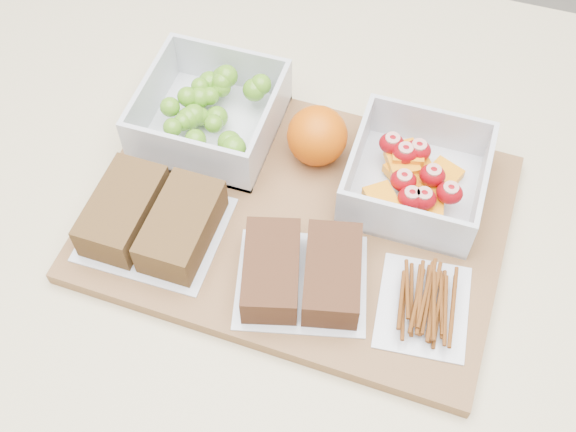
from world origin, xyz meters
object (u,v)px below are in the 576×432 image
cutting_board (298,218)px  sandwich_bag_center (302,273)px  pretzel_bag (425,302)px  sandwich_bag_left (152,219)px  fruit_container (415,178)px  orange (317,136)px  grape_container (212,112)px

cutting_board → sandwich_bag_center: sandwich_bag_center is taller
sandwich_bag_center → pretzel_bag: 0.12m
sandwich_bag_left → pretzel_bag: 0.28m
fruit_container → orange: bearing=172.0°
cutting_board → grape_container: bearing=147.9°
cutting_board → orange: size_ratio=6.49×
sandwich_bag_center → pretzel_bag: (0.12, 0.01, -0.01)m
grape_container → fruit_container: (0.23, -0.02, -0.00)m
sandwich_bag_left → orange: bearing=48.1°
pretzel_bag → orange: bearing=135.5°
orange → sandwich_bag_center: orange is taller
grape_container → pretzel_bag: (0.27, -0.15, -0.01)m
fruit_container → sandwich_bag_center: fruit_container is taller
cutting_board → sandwich_bag_left: bearing=-152.9°
cutting_board → pretzel_bag: bearing=-23.3°
cutting_board → grape_container: (-0.12, 0.08, 0.03)m
sandwich_bag_center → orange: bearing=101.3°
sandwich_bag_left → sandwich_bag_center: size_ratio=0.92×
grape_container → cutting_board: bearing=-33.5°
grape_container → orange: bearing=-1.2°
cutting_board → fruit_container: 0.13m
fruit_container → orange: orange is taller
orange → sandwich_bag_center: (0.03, -0.16, -0.01)m
sandwich_bag_left → cutting_board: bearing=25.7°
orange → sandwich_bag_left: (-0.13, -0.14, -0.01)m
cutting_board → pretzel_bag: (0.15, -0.07, 0.02)m
orange → grape_container: bearing=178.8°
grape_container → fruit_container: size_ratio=1.05×
cutting_board → sandwich_bag_left: size_ratio=3.08×
cutting_board → sandwich_bag_center: size_ratio=2.83×
grape_container → pretzel_bag: 0.31m
fruit_container → pretzel_bag: bearing=-73.6°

